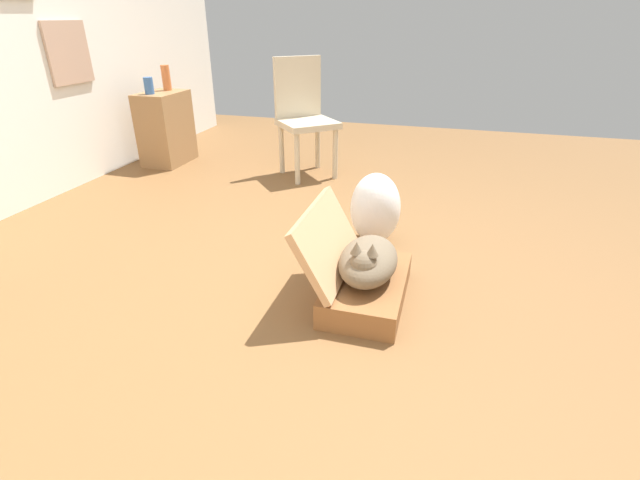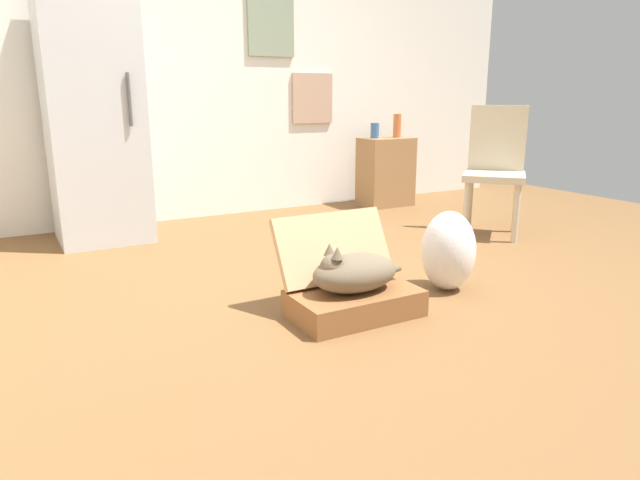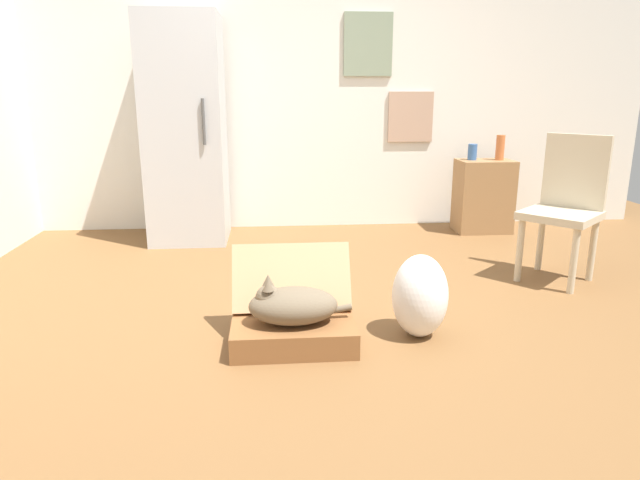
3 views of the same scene
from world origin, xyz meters
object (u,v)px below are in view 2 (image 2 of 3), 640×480
plastic_bag_white (448,251)px  vase_tall (375,131)px  side_table (386,172)px  vase_short (397,126)px  cat (353,272)px  refrigerator (93,113)px  suitcase_base (355,303)px  chair (495,166)px

plastic_bag_white → vase_tall: bearing=65.0°
side_table → vase_short: size_ratio=2.95×
cat → vase_tall: vase_tall is taller
plastic_bag_white → refrigerator: bearing=124.4°
side_table → vase_short: 0.45m
suitcase_base → vase_short: size_ratio=2.82×
side_table → chair: size_ratio=0.67×
suitcase_base → plastic_bag_white: bearing=7.1°
refrigerator → vase_tall: size_ratio=13.13×
suitcase_base → plastic_bag_white: size_ratio=1.41×
suitcase_base → refrigerator: size_ratio=0.34×
vase_short → cat: bearing=-130.6°
vase_short → vase_tall: bearing=174.5°
cat → side_table: 2.90m
cat → side_table: size_ratio=0.80×
vase_short → side_table: bearing=-179.0°
cat → chair: bearing=26.3°
cat → vase_short: (1.93, 2.26, 0.53)m
side_table → vase_tall: vase_tall is taller
plastic_bag_white → side_table: size_ratio=0.68×
suitcase_base → cat: (-0.01, 0.00, 0.16)m
cat → refrigerator: refrigerator is taller
cat → plastic_bag_white: (0.67, 0.08, -0.01)m
suitcase_base → vase_tall: bearing=53.6°
side_table → chair: 1.35m
suitcase_base → vase_short: 3.05m
vase_tall → suitcase_base: bearing=-126.4°
side_table → plastic_bag_white: bearing=-117.8°
refrigerator → side_table: refrigerator is taller
refrigerator → vase_short: size_ratio=8.40×
refrigerator → side_table: bearing=1.1°
side_table → refrigerator: bearing=-178.9°
plastic_bag_white → side_table: side_table is taller
vase_tall → side_table: bearing=-11.9°
suitcase_base → vase_short: vase_short is taller
refrigerator → vase_tall: 2.49m
cat → refrigerator: size_ratio=0.28×
suitcase_base → cat: cat is taller
suitcase_base → chair: 2.11m
suitcase_base → side_table: size_ratio=0.95×
side_table → cat: bearing=-128.8°
chair → plastic_bag_white: bearing=-97.0°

